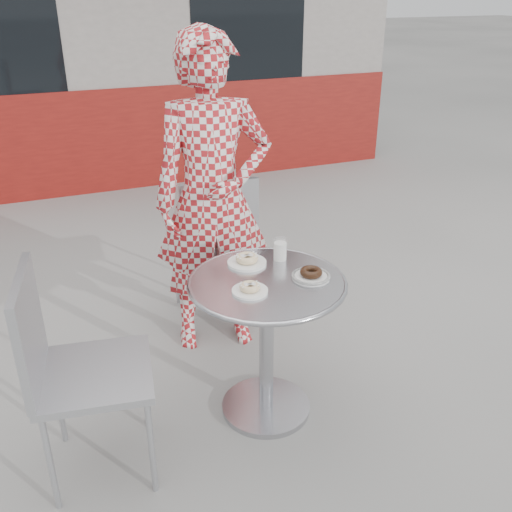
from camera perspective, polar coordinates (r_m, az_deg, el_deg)
name	(u,v)px	position (r m, az deg, el deg)	size (l,w,h in m)	color
ground	(257,408)	(2.92, 0.06, -14.96)	(60.00, 60.00, 0.00)	gray
storefront	(80,21)	(7.67, -17.19, 21.49)	(6.02, 4.55, 3.00)	gray
bistro_table	(267,315)	(2.59, 1.08, -5.88)	(0.71, 0.71, 0.72)	silver
chair_far	(213,273)	(3.52, -4.28, -1.67)	(0.47, 0.47, 0.94)	#AEB1B6
chair_left	(97,412)	(2.54, -15.61, -14.78)	(0.52, 0.51, 0.94)	#AEB1B6
seated_person	(213,199)	(3.04, -4.32, 5.70)	(0.63, 0.41, 1.73)	maroon
plate_far	(247,260)	(2.65, -0.92, -0.43)	(0.18, 0.18, 0.05)	white
plate_near	(250,289)	(2.41, -0.62, -3.29)	(0.15, 0.15, 0.04)	white
plate_checker	(311,275)	(2.54, 5.52, -1.90)	(0.17, 0.17, 0.05)	white
milk_cup	(280,250)	(2.68, 2.42, 0.58)	(0.07, 0.07, 0.10)	white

